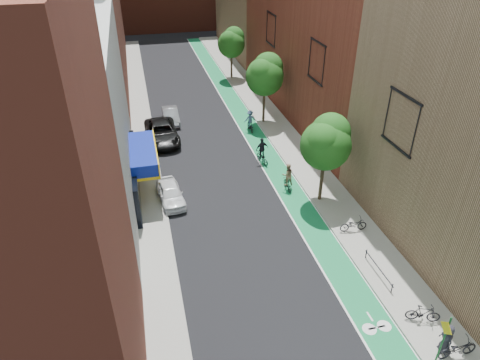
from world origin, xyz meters
TOP-DOWN VIEW (x-y plane):
  - ground at (0.00, 0.00)m, footprint 160.00×160.00m
  - bike_lane at (4.00, 26.00)m, footprint 2.00×68.00m
  - sidewalk_left at (-6.00, 26.00)m, footprint 2.00×68.00m
  - sidewalk_right at (6.50, 26.00)m, footprint 3.00×68.00m
  - building_left_white at (-11.00, 14.00)m, footprint 8.00×20.00m
  - tree_near at (5.65, 10.02)m, footprint 3.40×3.36m
  - tree_mid at (5.65, 24.02)m, footprint 3.55×3.53m
  - tree_far at (5.65, 38.02)m, footprint 3.30×3.25m
  - sign_pole at (5.38, -3.50)m, footprint 0.13×0.71m
  - parked_car_white at (-4.60, 12.41)m, footprint 1.98×4.10m
  - parked_car_black at (-4.34, 22.30)m, footprint 2.95×6.02m
  - parked_car_silver at (-3.16, 26.28)m, footprint 1.47×4.12m
  - cyclist_lane_near at (3.87, 11.99)m, footprint 0.84×1.51m
  - cyclist_lane_mid at (3.20, 16.28)m, footprint 1.14×1.90m
  - cyclist_lane_far at (3.85, 22.49)m, footprint 1.09×1.76m
  - parked_bike_near at (6.56, -3.36)m, footprint 1.91×0.70m
  - parked_bike_mid at (6.25, -1.22)m, footprint 1.71×1.06m
  - parked_bike_far at (6.23, 6.13)m, footprint 1.80×0.73m
  - pedestrian at (6.23, -2.94)m, footprint 0.60×0.83m

SIDE VIEW (x-z plane):
  - ground at x=0.00m, z-range 0.00..0.00m
  - bike_lane at x=4.00m, z-range 0.00..0.01m
  - sidewalk_left at x=-6.00m, z-range 0.00..0.15m
  - sidewalk_right at x=6.50m, z-range 0.00..0.15m
  - parked_bike_far at x=6.23m, z-range 0.15..1.07m
  - parked_bike_mid at x=6.25m, z-range 0.15..1.14m
  - parked_bike_near at x=6.56m, z-range 0.15..1.15m
  - parked_car_white at x=-4.60m, z-range 0.00..1.35m
  - parked_car_silver at x=-3.16m, z-range 0.00..1.35m
  - parked_car_black at x=-4.34m, z-range 0.00..1.64m
  - cyclist_lane_mid at x=3.20m, z-range -0.26..1.91m
  - cyclist_lane_far at x=3.85m, z-range -0.12..1.89m
  - cyclist_lane_near at x=3.87m, z-range -0.11..1.95m
  - pedestrian at x=6.23m, z-range 0.15..1.71m
  - sign_pole at x=5.38m, z-range 0.34..3.34m
  - tree_far at x=5.65m, z-range 1.40..7.60m
  - tree_near at x=5.65m, z-range 1.45..7.87m
  - tree_mid at x=5.65m, z-range 1.52..8.26m
  - building_left_white at x=-11.00m, z-range 0.00..12.00m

